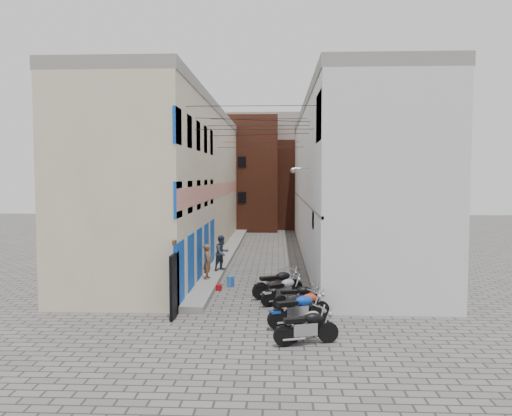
# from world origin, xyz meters

# --- Properties ---
(ground) EXTENTS (90.00, 90.00, 0.00)m
(ground) POSITION_xyz_m (0.00, 0.00, 0.00)
(ground) COLOR #5C5956
(ground) RESTS_ON ground
(plinth) EXTENTS (0.90, 26.00, 0.25)m
(plinth) POSITION_xyz_m (-2.05, 13.00, 0.12)
(plinth) COLOR gray
(plinth) RESTS_ON ground
(building_left) EXTENTS (5.10, 27.00, 9.00)m
(building_left) POSITION_xyz_m (-4.98, 12.95, 4.50)
(building_left) COLOR #C3B093
(building_left) RESTS_ON ground
(building_right) EXTENTS (5.94, 26.00, 9.00)m
(building_right) POSITION_xyz_m (5.00, 13.00, 4.51)
(building_right) COLOR silver
(building_right) RESTS_ON ground
(building_far_brick_left) EXTENTS (6.00, 6.00, 10.00)m
(building_far_brick_left) POSITION_xyz_m (-2.00, 28.00, 5.00)
(building_far_brick_left) COLOR brown
(building_far_brick_left) RESTS_ON ground
(building_far_brick_right) EXTENTS (5.00, 6.00, 8.00)m
(building_far_brick_right) POSITION_xyz_m (3.00, 30.00, 4.00)
(building_far_brick_right) COLOR brown
(building_far_brick_right) RESTS_ON ground
(building_far_concrete) EXTENTS (8.00, 5.00, 11.00)m
(building_far_concrete) POSITION_xyz_m (0.00, 34.00, 5.50)
(building_far_concrete) COLOR gray
(building_far_concrete) RESTS_ON ground
(far_shopfront) EXTENTS (2.00, 0.30, 2.40)m
(far_shopfront) POSITION_xyz_m (0.00, 25.20, 1.20)
(far_shopfront) COLOR black
(far_shopfront) RESTS_ON ground
(overhead_wires) EXTENTS (5.80, 13.02, 1.32)m
(overhead_wires) POSITION_xyz_m (0.00, 7.64, 7.12)
(overhead_wires) COLOR black
(overhead_wires) RESTS_ON ground
(motorcycle_a) EXTENTS (2.04, 1.13, 1.13)m
(motorcycle_a) POSITION_xyz_m (1.83, -3.00, 0.56)
(motorcycle_a) COLOR black
(motorcycle_a) RESTS_ON ground
(motorcycle_b) EXTENTS (1.70, 1.49, 1.00)m
(motorcycle_b) POSITION_xyz_m (1.90, -2.51, 0.50)
(motorcycle_b) COLOR #A2A3A7
(motorcycle_b) RESTS_ON ground
(motorcycle_c) EXTENTS (2.18, 1.52, 1.22)m
(motorcycle_c) POSITION_xyz_m (1.65, -1.32, 0.61)
(motorcycle_c) COLOR #0A36A4
(motorcycle_c) RESTS_ON ground
(motorcycle_d) EXTENTS (1.95, 1.24, 1.08)m
(motorcycle_d) POSITION_xyz_m (1.90, -0.54, 0.54)
(motorcycle_d) COLOR red
(motorcycle_d) RESTS_ON ground
(motorcycle_e) EXTENTS (1.98, 1.04, 1.09)m
(motorcycle_e) POSITION_xyz_m (1.76, 0.54, 0.55)
(motorcycle_e) COLOR black
(motorcycle_e) RESTS_ON ground
(motorcycle_f) EXTENTS (1.98, 1.68, 1.15)m
(motorcycle_f) POSITION_xyz_m (1.23, 1.48, 0.58)
(motorcycle_f) COLOR #9C9CA0
(motorcycle_f) RESTS_ON ground
(motorcycle_g) EXTENTS (2.25, 1.59, 1.26)m
(motorcycle_g) POSITION_xyz_m (1.01, 2.45, 0.63)
(motorcycle_g) COLOR black
(motorcycle_g) RESTS_ON ground
(person_a) EXTENTS (0.38, 0.57, 1.55)m
(person_a) POSITION_xyz_m (-2.11, 4.83, 1.02)
(person_a) COLOR brown
(person_a) RESTS_ON plinth
(person_b) EXTENTS (1.03, 1.05, 1.70)m
(person_b) POSITION_xyz_m (-1.70, 6.88, 1.10)
(person_b) COLOR #323C4C
(person_b) RESTS_ON plinth
(water_jug_near) EXTENTS (0.33, 0.33, 0.45)m
(water_jug_near) POSITION_xyz_m (-1.07, 4.42, 0.23)
(water_jug_near) COLOR #2884CA
(water_jug_near) RESTS_ON ground
(water_jug_far) EXTENTS (0.34, 0.34, 0.44)m
(water_jug_far) POSITION_xyz_m (-1.03, 4.42, 0.22)
(water_jug_far) COLOR blue
(water_jug_far) RESTS_ON ground
(red_crate) EXTENTS (0.39, 0.30, 0.24)m
(red_crate) POSITION_xyz_m (-1.55, 3.66, 0.12)
(red_crate) COLOR #A10B10
(red_crate) RESTS_ON ground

